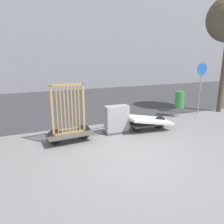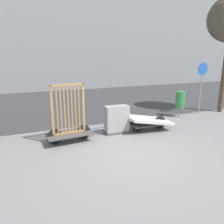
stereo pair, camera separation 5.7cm
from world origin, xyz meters
name	(u,v)px [view 2 (the right image)]	position (x,y,z in m)	size (l,w,h in m)	color
ground_plane	(134,154)	(0.00, 0.00, 0.00)	(60.00, 60.00, 0.00)	slate
road_strip	(73,102)	(0.00, 8.11, 0.00)	(56.00, 9.94, 0.01)	#38383A
building_facade	(52,35)	(0.00, 15.08, 4.57)	(48.00, 4.00, 9.14)	gray
bike_cart_with_bedframe	(69,124)	(-1.54, 1.70, 0.62)	(2.23, 0.90, 1.95)	#4C4742
bike_cart_with_mattress	(149,121)	(1.55, 1.69, 0.37)	(2.33, 1.06, 0.61)	#4C4742
utility_cabinet	(117,121)	(0.27, 1.90, 0.48)	(0.94, 0.45, 1.03)	#4C4C4C
trash_bin	(180,100)	(3.89, 2.78, 0.82)	(0.42, 0.42, 1.21)	gray
sign_post	(202,81)	(5.06, 2.77, 1.66)	(0.58, 0.06, 2.54)	gray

